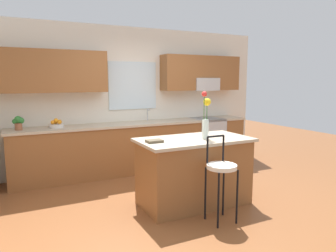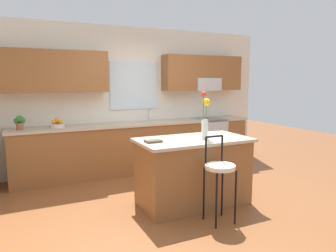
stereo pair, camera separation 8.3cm
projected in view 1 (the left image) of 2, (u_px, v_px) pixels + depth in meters
ground_plane at (183, 200)px, 4.50m from camera, size 14.00×14.00×0.00m
back_wall_assembly at (134, 90)px, 6.06m from camera, size 5.60×0.50×2.70m
counter_run at (139, 146)px, 5.94m from camera, size 4.56×0.64×0.92m
sink_faucet at (148, 114)px, 6.09m from camera, size 0.02×0.13×0.23m
oven_range at (206, 140)px, 6.58m from camera, size 0.60×0.64×0.92m
kitchen_island at (194, 171)px, 4.32m from camera, size 1.53×0.83×0.92m
bar_stool_near at (221, 170)px, 3.75m from camera, size 0.36×0.36×1.04m
flower_vase at (206, 117)px, 4.22m from camera, size 0.14×0.10×0.64m
cookbook at (154, 141)px, 3.99m from camera, size 0.20×0.15×0.03m
fruit_bowl_oranges at (56, 125)px, 5.23m from camera, size 0.24×0.24×0.16m
potted_plant_small at (18, 122)px, 4.96m from camera, size 0.18×0.12×0.23m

